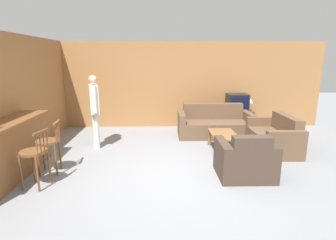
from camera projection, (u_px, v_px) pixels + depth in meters
ground_plane at (174, 178)px, 4.71m from camera, size 24.00×24.00×0.00m
wall_back at (169, 85)px, 8.05m from camera, size 9.40×0.08×2.60m
wall_left at (23, 96)px, 5.68m from camera, size 0.08×8.73×2.60m
bar_counter at (8, 151)px, 4.54m from camera, size 0.55×2.26×1.03m
bar_chair_near at (35, 156)px, 4.26m from camera, size 0.51×0.51×0.98m
bar_chair_mid at (49, 145)px, 4.81m from camera, size 0.48×0.48×0.98m
couch_far at (214, 125)px, 7.25m from camera, size 1.99×0.90×0.86m
armchair_near at (245, 161)px, 4.70m from camera, size 0.96×0.85×0.84m
loveseat_right at (274, 138)px, 6.08m from camera, size 0.82×1.48×0.83m
coffee_table at (224, 136)px, 5.97m from camera, size 0.56×1.00×0.43m
tv_unit at (236, 120)px, 7.97m from camera, size 0.99×0.44×0.55m
tv at (237, 102)px, 7.85m from camera, size 0.61×0.50×0.52m
table_lamp at (248, 100)px, 7.84m from camera, size 0.29×0.29×0.47m
person_by_window at (95, 108)px, 6.13m from camera, size 0.32×0.60×1.72m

